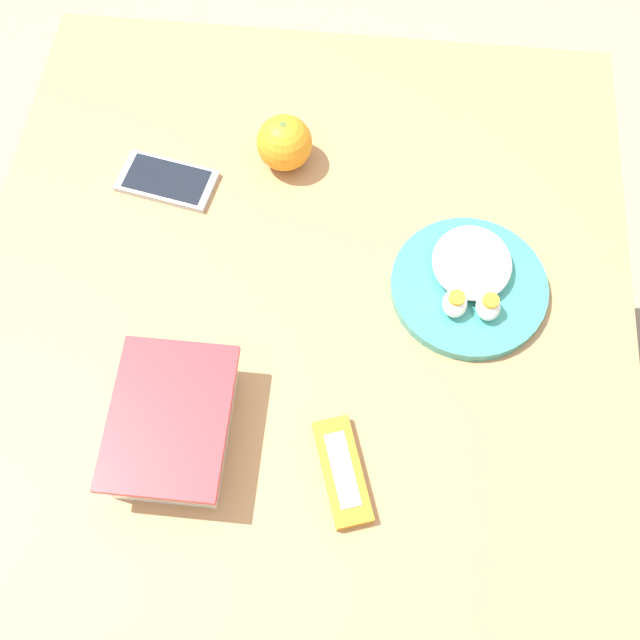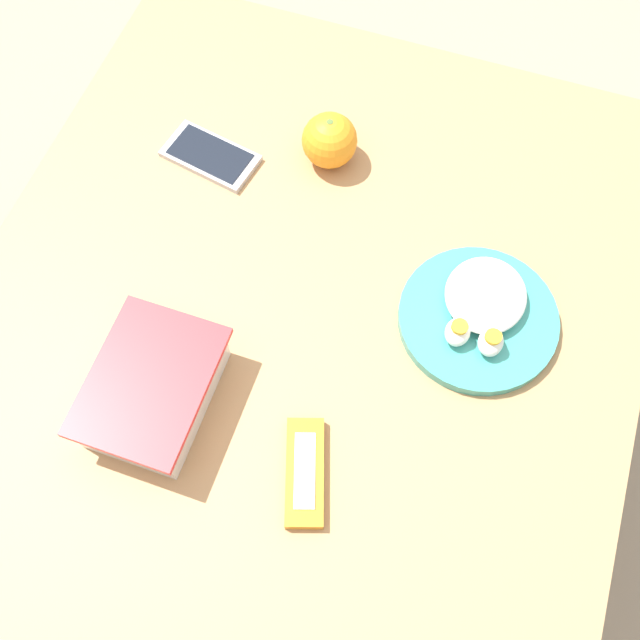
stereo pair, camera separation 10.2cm
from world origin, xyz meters
name	(u,v)px [view 1 (the left image)]	position (x,y,z in m)	size (l,w,h in m)	color
ground_plane	(305,475)	(0.00, 0.00, 0.00)	(10.00, 10.00, 0.00)	gray
table	(297,371)	(0.00, 0.00, 0.65)	(1.18, 0.95, 0.77)	#AD7F51
food_container	(174,425)	(-0.15, 0.14, 0.80)	(0.20, 0.15, 0.07)	white
orange_fruit	(284,143)	(0.31, 0.05, 0.81)	(0.09, 0.09, 0.09)	orange
rice_plate	(470,280)	(0.11, -0.24, 0.79)	(0.22, 0.22, 0.05)	teal
candy_bar	(342,471)	(-0.18, -0.08, 0.78)	(0.15, 0.09, 0.02)	orange
cell_phone	(167,181)	(0.25, 0.23, 0.77)	(0.10, 0.16, 0.01)	#ADADB2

